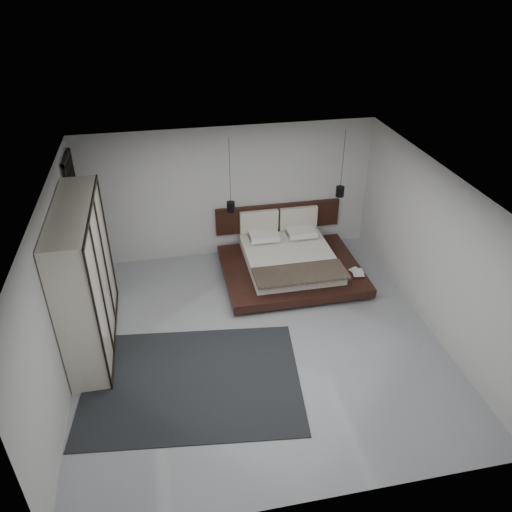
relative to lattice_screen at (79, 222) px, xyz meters
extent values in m
plane|color=gray|center=(2.95, -2.45, -1.30)|extent=(6.00, 6.00, 0.00)
plane|color=white|center=(2.95, -2.45, 1.50)|extent=(6.00, 6.00, 0.00)
plane|color=#B8B8B6|center=(2.95, 0.55, 0.10)|extent=(6.00, 0.00, 6.00)
plane|color=#B8B8B6|center=(2.95, -5.45, 0.10)|extent=(6.00, 0.00, 6.00)
plane|color=#B8B8B6|center=(-0.05, -2.45, 0.10)|extent=(0.00, 6.00, 6.00)
plane|color=#B8B8B6|center=(5.95, -2.45, 0.10)|extent=(0.00, 6.00, 6.00)
cube|color=black|center=(0.00, 0.00, 0.00)|extent=(0.05, 0.90, 2.60)
cube|color=black|center=(3.98, -0.70, -1.26)|extent=(2.13, 1.74, 0.08)
cube|color=black|center=(3.98, -0.70, -1.14)|extent=(2.71, 2.23, 0.17)
cube|color=white|center=(3.98, -0.57, -0.94)|extent=(1.74, 1.94, 0.21)
cube|color=black|center=(3.98, -1.33, -0.81)|extent=(1.76, 0.68, 0.05)
cube|color=white|center=(3.58, 0.17, -0.78)|extent=(0.60, 0.39, 0.12)
cube|color=white|center=(4.39, 0.17, -0.78)|extent=(0.60, 0.39, 0.12)
cube|color=white|center=(3.58, 0.04, -0.72)|extent=(0.60, 0.39, 0.12)
cube|color=white|center=(4.39, 0.04, -0.72)|extent=(0.60, 0.39, 0.12)
cube|color=black|center=(3.98, 0.51, -0.54)|extent=(2.71, 0.08, 0.60)
cube|color=beige|center=(3.55, 0.42, -0.57)|extent=(0.82, 0.10, 0.50)
cube|color=beige|center=(4.42, 0.42, -0.57)|extent=(0.82, 0.10, 0.50)
imported|color=#99724C|center=(5.10, -1.18, -1.04)|extent=(0.28, 0.32, 0.03)
imported|color=#99724C|center=(5.08, -1.21, -1.01)|extent=(0.26, 0.32, 0.02)
cylinder|color=black|center=(2.87, -0.12, 0.85)|extent=(0.01, 0.01, 1.29)
cylinder|color=black|center=(2.87, -0.12, 0.11)|extent=(0.16, 0.16, 0.20)
cylinder|color=#FFE0B2|center=(2.87, -0.12, 0.02)|extent=(0.12, 0.12, 0.01)
cylinder|color=black|center=(5.10, -0.12, 0.92)|extent=(0.01, 0.01, 1.16)
cylinder|color=black|center=(5.10, -0.12, 0.23)|extent=(0.17, 0.17, 0.21)
cylinder|color=#FFE0B2|center=(5.10, -0.12, 0.15)|extent=(0.13, 0.13, 0.01)
cube|color=beige|center=(0.25, -1.88, -0.07)|extent=(0.57, 2.47, 2.47)
cube|color=black|center=(0.55, -1.88, 1.14)|extent=(0.03, 2.47, 0.06)
cube|color=black|center=(0.55, -1.88, -1.27)|extent=(0.03, 2.47, 0.06)
cube|color=black|center=(0.55, -3.12, -0.07)|extent=(0.03, 0.05, 2.47)
cube|color=black|center=(0.55, -2.29, -0.07)|extent=(0.03, 0.05, 2.47)
cube|color=black|center=(0.55, -1.47, -0.07)|extent=(0.03, 0.05, 2.47)
cube|color=black|center=(0.55, -0.65, -0.07)|extent=(0.03, 0.05, 2.47)
cube|color=black|center=(1.75, -3.20, -1.29)|extent=(3.56, 2.73, 0.01)
camera|label=1|loc=(1.62, -8.82, 4.36)|focal=35.00mm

